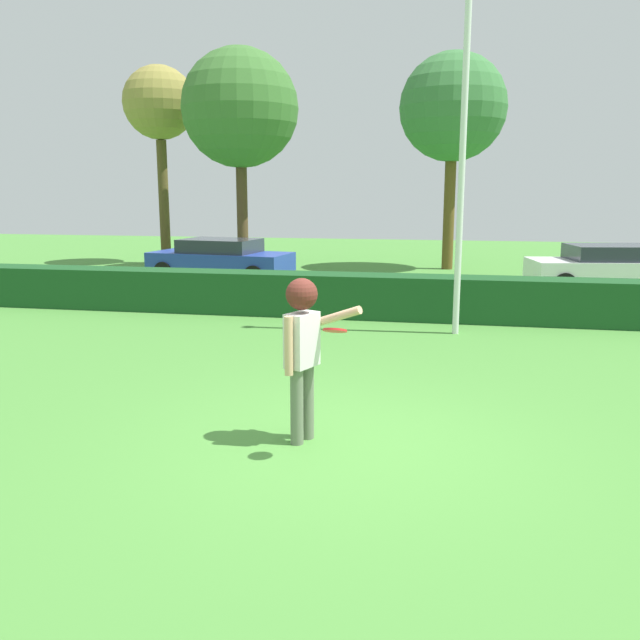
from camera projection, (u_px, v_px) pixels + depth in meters
ground_plane at (340, 444)px, 7.10m from camera, size 60.00×60.00×0.00m
person at (303, 339)px, 6.97m from camera, size 0.82×0.53×1.79m
frisbee at (335, 330)px, 6.41m from camera, size 0.24×0.23×0.10m
lamppost at (464, 119)px, 11.80m from camera, size 0.24×0.24×7.21m
hedge_row at (395, 297)px, 13.99m from camera, size 25.37×0.90×0.92m
parked_car_blue at (220, 258)px, 19.77m from camera, size 4.40×2.28×1.25m
parked_car_white at (611, 266)px, 17.64m from camera, size 4.42×2.34×1.25m
bare_elm_tree at (160, 106)px, 23.50m from camera, size 2.58×2.58×7.04m
willow_tree at (453, 108)px, 21.77m from camera, size 3.55×3.55×7.15m
birch_tree at (240, 109)px, 21.77m from camera, size 3.88×3.88×7.29m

